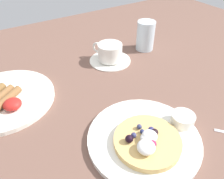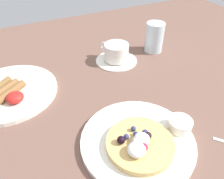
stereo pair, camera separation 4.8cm
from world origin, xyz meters
TOP-DOWN VIEW (x-y plane):
  - ground_plane at (0.00, 0.00)cm, footprint 199.33×136.03cm
  - pancake_plate at (2.91, -17.17)cm, footprint 25.99×25.99cm
  - pancake_with_berries at (2.09, -19.15)cm, footprint 14.95×14.95cm
  - syrup_ramekin at (13.40, -18.75)cm, footprint 5.66×5.66cm
  - breakfast_plate at (-21.29, 14.82)cm, footprint 27.40×27.40cm
  - fried_breakfast at (-22.46, 13.09)cm, footprint 12.62×15.32cm
  - coffee_saucer at (15.29, 17.47)cm, footprint 14.78×14.78cm
  - coffee_cup at (15.22, 17.60)cm, footprint 8.59×10.95cm
  - water_glass at (31.68, 18.24)cm, footprint 6.81×6.81cm

SIDE VIEW (x-z plane):
  - ground_plane at x=0.00cm, z-range -3.00..0.00cm
  - coffee_saucer at x=15.29cm, z-range 0.00..0.74cm
  - breakfast_plate at x=-21.29cm, z-range 0.00..1.30cm
  - pancake_plate at x=2.91cm, z-range 0.00..1.34cm
  - fried_breakfast at x=-22.46cm, z-range 0.91..3.70cm
  - pancake_with_berries at x=2.09cm, z-range 0.60..4.35cm
  - syrup_ramekin at x=13.40cm, z-range 1.38..4.01cm
  - coffee_cup at x=15.22cm, z-range 0.85..6.65cm
  - water_glass at x=31.68cm, z-range 0.00..11.00cm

